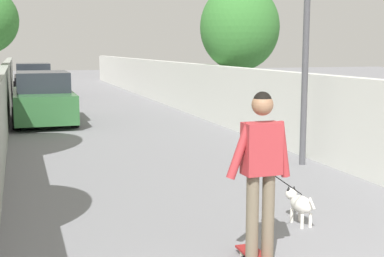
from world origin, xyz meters
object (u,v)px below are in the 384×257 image
(person_skateboarder, at_px, (261,161))
(car_far, at_px, (34,81))
(car_near, at_px, (43,99))
(lamp_post, at_px, (307,18))
(tree_right_far, at_px, (240,28))
(dog, at_px, (300,203))

(person_skateboarder, distance_m, car_far, 21.64)
(car_near, bearing_deg, person_skateboarder, -172.33)
(person_skateboarder, bearing_deg, lamp_post, -34.43)
(tree_right_far, relative_size, dog, 3.14)
(lamp_post, height_order, person_skateboarder, lamp_post)
(lamp_post, distance_m, person_skateboarder, 5.37)
(tree_right_far, height_order, car_far, tree_right_far)
(dog, bearing_deg, lamp_post, -30.11)
(person_skateboarder, relative_size, dog, 1.28)
(person_skateboarder, distance_m, car_near, 12.04)
(car_near, distance_m, car_far, 9.65)
(tree_right_far, relative_size, lamp_post, 1.05)
(tree_right_far, height_order, person_skateboarder, tree_right_far)
(dog, height_order, car_far, car_far)
(lamp_post, xyz_separation_m, person_skateboarder, (-4.20, 2.88, -1.69))
(tree_right_far, distance_m, dog, 10.60)
(tree_right_far, bearing_deg, lamp_post, 167.66)
(person_skateboarder, xyz_separation_m, dog, (1.04, -1.05, -0.83))
(car_near, height_order, car_far, same)
(lamp_post, relative_size, person_skateboarder, 2.34)
(lamp_post, height_order, car_far, lamp_post)
(tree_right_far, xyz_separation_m, car_far, (10.79, 5.93, -2.15))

